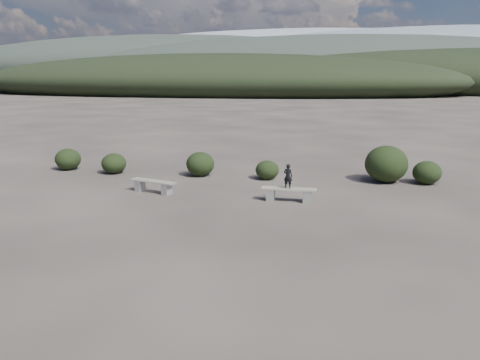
# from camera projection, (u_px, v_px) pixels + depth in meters

# --- Properties ---
(ground) EXTENTS (1200.00, 1200.00, 0.00)m
(ground) POSITION_uv_depth(u_px,v_px,m) (192.00, 249.00, 12.33)
(ground) COLOR #332C27
(ground) RESTS_ON ground
(bench_left) EXTENTS (1.96, 0.92, 0.48)m
(bench_left) POSITION_uv_depth(u_px,v_px,m) (153.00, 185.00, 18.03)
(bench_left) COLOR slate
(bench_left) RESTS_ON ground
(bench_right) EXTENTS (1.98, 0.42, 0.49)m
(bench_right) POSITION_uv_depth(u_px,v_px,m) (289.00, 193.00, 16.79)
(bench_right) COLOR slate
(bench_right) RESTS_ON ground
(seated_person) EXTENTS (0.35, 0.27, 0.88)m
(seated_person) POSITION_uv_depth(u_px,v_px,m) (288.00, 176.00, 16.66)
(seated_person) COLOR black
(seated_person) RESTS_ON bench_right
(shrub_a) EXTENTS (1.13, 1.13, 0.92)m
(shrub_a) POSITION_uv_depth(u_px,v_px,m) (114.00, 163.00, 21.50)
(shrub_a) COLOR black
(shrub_a) RESTS_ON ground
(shrub_b) EXTENTS (1.26, 1.26, 1.08)m
(shrub_b) POSITION_uv_depth(u_px,v_px,m) (200.00, 164.00, 20.94)
(shrub_b) COLOR black
(shrub_b) RESTS_ON ground
(shrub_c) EXTENTS (1.03, 1.03, 0.82)m
(shrub_c) POSITION_uv_depth(u_px,v_px,m) (267.00, 170.00, 20.30)
(shrub_c) COLOR black
(shrub_c) RESTS_ON ground
(shrub_d) EXTENTS (1.78, 1.78, 1.55)m
(shrub_d) POSITION_uv_depth(u_px,v_px,m) (386.00, 164.00, 19.71)
(shrub_d) COLOR black
(shrub_d) RESTS_ON ground
(shrub_e) EXTENTS (1.16, 1.16, 0.97)m
(shrub_e) POSITION_uv_depth(u_px,v_px,m) (427.00, 173.00, 19.42)
(shrub_e) COLOR black
(shrub_e) RESTS_ON ground
(shrub_f) EXTENTS (1.20, 1.20, 1.01)m
(shrub_f) POSITION_uv_depth(u_px,v_px,m) (68.00, 159.00, 22.32)
(shrub_f) COLOR black
(shrub_f) RESTS_ON ground
(mountain_ridges) EXTENTS (500.00, 400.00, 56.00)m
(mountain_ridges) POSITION_uv_depth(u_px,v_px,m) (324.00, 64.00, 334.98)
(mountain_ridges) COLOR black
(mountain_ridges) RESTS_ON ground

